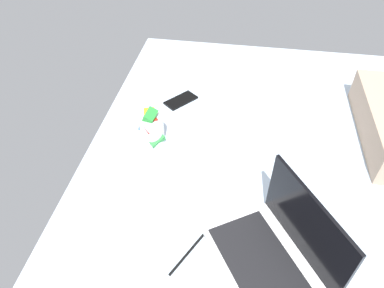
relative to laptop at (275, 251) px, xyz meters
The scene contains 5 objects.
bed_mattress 35.99cm from the laptop, behind, with size 180.00×140.00×18.00cm, color silver.
laptop is the anchor object (origin of this frame).
snack_cup 61.77cm from the laptop, 133.72° to the right, with size 11.01×9.84×14.90cm.
cell_phone 79.19cm from the laptop, 150.67° to the right, with size 6.80×14.00×0.80cm, color black.
charger_cable 23.82cm from the laptop, 85.96° to the right, with size 17.00×0.60×0.60cm, color black.
Camera 1 is at (86.77, -16.87, 109.20)cm, focal length 33.45 mm.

